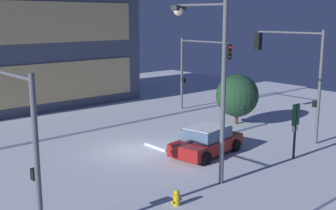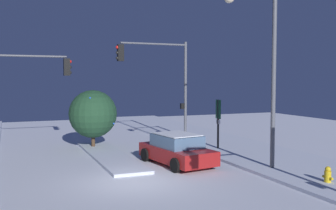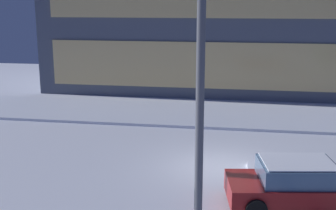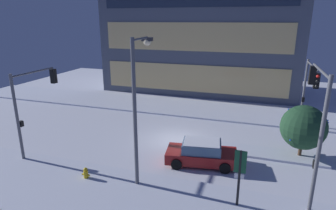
% 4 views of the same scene
% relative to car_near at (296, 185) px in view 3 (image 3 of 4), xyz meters
% --- Properties ---
extents(ground, '(52.00, 52.00, 0.00)m').
position_rel_car_near_xyz_m(ground, '(-2.48, 2.86, -0.71)').
color(ground, silver).
extents(curb_strip_far, '(52.00, 5.20, 0.14)m').
position_rel_car_near_xyz_m(curb_strip_far, '(-2.48, 10.63, -0.64)').
color(curb_strip_far, silver).
rests_on(curb_strip_far, ground).
extents(car_near, '(4.59, 2.64, 1.49)m').
position_rel_car_near_xyz_m(car_near, '(0.00, 0.00, 0.00)').
color(car_near, maroon).
rests_on(car_near, ground).
extents(street_lamp_arched, '(0.64, 2.80, 7.83)m').
position_rel_car_near_xyz_m(street_lamp_arched, '(-2.86, -2.75, 4.37)').
color(street_lamp_arched, '#565960').
rests_on(street_lamp_arched, ground).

